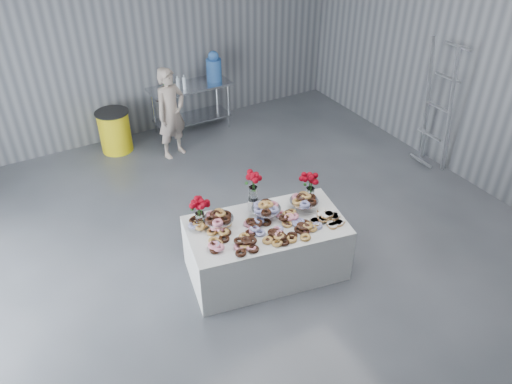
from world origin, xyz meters
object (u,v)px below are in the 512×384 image
person (171,113)px  trash_barrel (115,131)px  display_table (266,248)px  water_jug (214,67)px  prep_table (191,100)px  stepladder (438,107)px

person → trash_barrel: (-0.84, 0.65, -0.42)m
display_table → water_jug: 4.28m
prep_table → water_jug: 0.73m
prep_table → stepladder: stepladder is taller
trash_barrel → prep_table: bearing=1.5°
person → trash_barrel: bearing=124.0°
trash_barrel → water_jug: bearing=1.1°
person → stepladder: size_ratio=0.73×
trash_barrel → stepladder: 5.44m
water_jug → trash_barrel: bearing=-178.9°
trash_barrel → display_table: bearing=-79.7°
stepladder → display_table: bearing=-167.0°
water_jug → stepladder: size_ratio=0.26×
person → trash_barrel: person is taller
water_jug → person: (-1.15, -0.69, -0.36)m
person → water_jug: bearing=12.7°
prep_table → trash_barrel: bearing=-178.5°
display_table → stepladder: size_ratio=0.88×
stepladder → water_jug: bearing=127.3°
water_jug → person: 1.39m
display_table → stepladder: (3.67, 0.85, 0.71)m
display_table → person: (0.11, 3.32, 0.41)m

